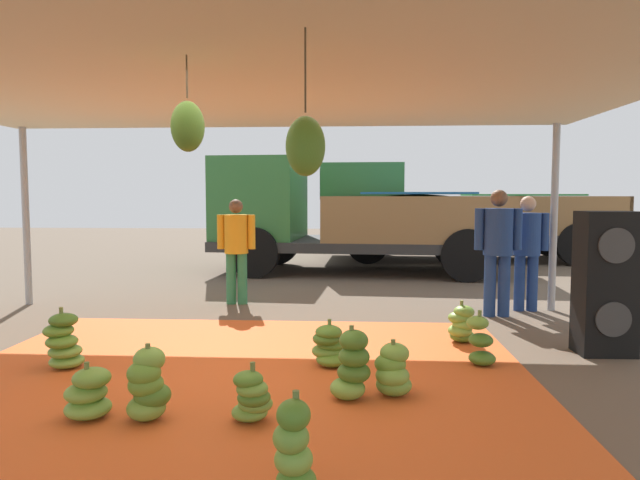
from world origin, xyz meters
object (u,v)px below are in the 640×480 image
object	(u,v)px
banana_bunch_6	(252,398)
cargo_truck_main	(347,216)
banana_bunch_0	(88,395)
banana_bunch_5	(352,367)
worker_0	(498,243)
speaker_stack	(606,283)
cargo_truck_far	(449,213)
banana_bunch_9	(294,452)
worker_2	(527,244)
banana_bunch_3	(63,343)
banana_bunch_7	(462,325)
banana_bunch_2	(148,386)
banana_bunch_1	(480,342)
worker_1	(236,243)
banana_bunch_4	(393,371)
banana_bunch_8	(329,346)

from	to	relation	value
banana_bunch_6	cargo_truck_main	distance (m)	8.20
banana_bunch_0	banana_bunch_5	distance (m)	1.96
worker_0	speaker_stack	distance (m)	1.92
cargo_truck_far	banana_bunch_0	bearing A→B (deg)	-112.00
banana_bunch_9	worker_0	size ratio (longest dim) A/B	0.35
worker_0	speaker_stack	size ratio (longest dim) A/B	1.16
speaker_stack	worker_2	bearing A→B (deg)	93.60
banana_bunch_9	worker_2	world-z (taller)	worker_2
banana_bunch_3	banana_bunch_7	distance (m)	4.03
banana_bunch_2	worker_0	bearing A→B (deg)	48.11
banana_bunch_2	banana_bunch_5	bearing A→B (deg)	19.33
banana_bunch_0	cargo_truck_main	bearing A→B (deg)	77.69
banana_bunch_1	worker_1	bearing A→B (deg)	135.10
cargo_truck_far	speaker_stack	world-z (taller)	cargo_truck_far
banana_bunch_6	worker_1	bearing A→B (deg)	102.98
speaker_stack	banana_bunch_5	bearing A→B (deg)	-150.17
banana_bunch_0	banana_bunch_4	world-z (taller)	banana_bunch_4
cargo_truck_main	cargo_truck_far	bearing A→B (deg)	45.06
banana_bunch_0	speaker_stack	xyz separation A→B (m)	(4.46, 1.97, 0.55)
banana_bunch_8	cargo_truck_far	size ratio (longest dim) A/B	0.07
banana_bunch_2	speaker_stack	distance (m)	4.50
banana_bunch_6	banana_bunch_0	bearing A→B (deg)	179.81
banana_bunch_1	worker_2	xyz separation A→B (m)	(1.21, 2.66, 0.72)
banana_bunch_3	banana_bunch_5	world-z (taller)	banana_bunch_5
worker_0	banana_bunch_6	bearing A→B (deg)	-124.97
banana_bunch_1	banana_bunch_6	xyz separation A→B (m)	(-1.92, -1.49, -0.04)
banana_bunch_0	worker_1	world-z (taller)	worker_1
worker_2	cargo_truck_far	bearing A→B (deg)	90.11
banana_bunch_9	banana_bunch_1	bearing A→B (deg)	58.78
worker_2	banana_bunch_4	bearing A→B (deg)	-120.55
worker_2	speaker_stack	distance (m)	2.20
banana_bunch_7	speaker_stack	size ratio (longest dim) A/B	0.32
worker_0	worker_2	world-z (taller)	worker_0
banana_bunch_1	cargo_truck_far	world-z (taller)	cargo_truck_far
banana_bunch_2	worker_2	distance (m)	5.73
cargo_truck_far	worker_0	distance (m)	6.92
banana_bunch_5	worker_0	size ratio (longest dim) A/B	0.35
banana_bunch_1	banana_bunch_5	bearing A→B (deg)	-140.82
banana_bunch_0	banana_bunch_8	xyz separation A→B (m)	(1.68, 1.38, 0.01)
banana_bunch_2	banana_bunch_3	world-z (taller)	banana_bunch_3
banana_bunch_8	worker_1	xyz separation A→B (m)	(-1.51, 3.04, 0.72)
banana_bunch_2	banana_bunch_7	bearing A→B (deg)	41.04
worker_0	worker_2	size ratio (longest dim) A/B	1.05
banana_bunch_5	cargo_truck_far	size ratio (longest dim) A/B	0.08
banana_bunch_1	banana_bunch_5	distance (m)	1.57
banana_bunch_5	banana_bunch_2	bearing A→B (deg)	-160.67
banana_bunch_6	cargo_truck_far	xyz separation A→B (m)	(3.11, 10.66, 0.99)
worker_1	worker_2	bearing A→B (deg)	-3.72
banana_bunch_6	banana_bunch_8	world-z (taller)	banana_bunch_8
banana_bunch_0	banana_bunch_7	world-z (taller)	banana_bunch_7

